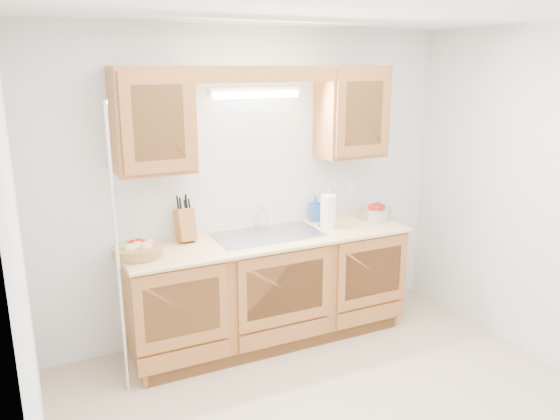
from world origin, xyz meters
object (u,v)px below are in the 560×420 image
fruit_basket (137,249)px  paper_towel (328,211)px  knife_block (185,224)px  apple_bowl (375,212)px

fruit_basket → paper_towel: (1.57, 0.03, 0.09)m
paper_towel → knife_block: bearing=171.9°
fruit_basket → apple_bowl: 2.06m
fruit_basket → apple_bowl: bearing=1.5°
knife_block → paper_towel: (1.17, -0.17, 0.00)m
apple_bowl → paper_towel: bearing=-177.0°
fruit_basket → paper_towel: paper_towel is taller
knife_block → paper_towel: size_ratio=1.13×
apple_bowl → knife_block: bearing=175.2°
paper_towel → apple_bowl: (0.49, 0.03, -0.07)m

